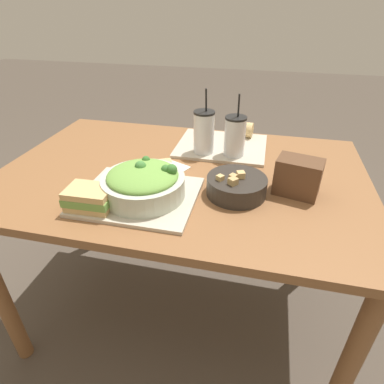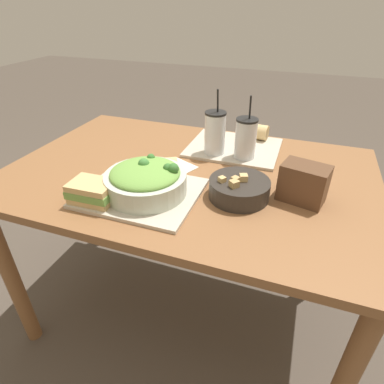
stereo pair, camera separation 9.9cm
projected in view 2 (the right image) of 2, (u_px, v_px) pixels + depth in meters
ground_plane at (190, 307)px, 1.62m from camera, size 12.00×12.00×0.00m
dining_table at (189, 194)px, 1.26m from camera, size 1.36×0.90×0.78m
tray_near at (141, 193)px, 1.06m from camera, size 0.38×0.31×0.01m
tray_far at (234, 148)px, 1.37m from camera, size 0.38×0.31×0.01m
salad_bowl at (146, 179)px, 1.03m from camera, size 0.26×0.26×0.11m
soup_bowl at (239, 188)px, 1.03m from camera, size 0.20×0.20×0.08m
sandwich_near at (93, 191)px, 1.00m from camera, size 0.14×0.11×0.06m
baguette_near at (159, 167)px, 1.13m from camera, size 0.15×0.12×0.07m
baguette_far at (256, 131)px, 1.43m from camera, size 0.11×0.08×0.07m
drink_cup_dark at (215, 134)px, 1.28m from camera, size 0.08×0.08×0.26m
drink_cup_red at (245, 140)px, 1.24m from camera, size 0.08×0.08×0.25m
chip_bag at (303, 183)px, 1.01m from camera, size 0.16×0.12×0.12m
napkin_folded at (179, 166)px, 1.24m from camera, size 0.15×0.13×0.00m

